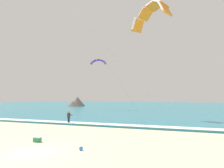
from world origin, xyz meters
TOP-DOWN VIEW (x-y plane):
  - ground_plane at (0.00, 0.00)m, footprint 200.00×200.00m
  - sea at (0.00, 72.40)m, footprint 200.00×120.00m
  - surf_foam at (0.00, 13.40)m, footprint 200.00×1.80m
  - surfboard at (-5.87, 13.15)m, footprint 0.82×1.47m
  - kitesurfer at (-5.87, 13.16)m, footprint 0.62×0.61m
  - kite_primary at (3.03, 21.55)m, footprint 12.46×11.65m
  - kite_distant at (-16.40, 44.11)m, footprint 4.28×2.19m
  - headland_left at (-31.34, 57.50)m, footprint 6.08×7.74m
  - cooler_box at (-2.00, 2.73)m, footprint 0.58×0.38m
  - beach_ball at (2.50, 1.58)m, footprint 0.27×0.27m

SIDE VIEW (x-z plane):
  - ground_plane at x=0.00m, z-range 0.00..0.00m
  - surfboard at x=-5.87m, z-range -0.02..0.07m
  - sea at x=0.00m, z-range 0.00..0.20m
  - beach_ball at x=2.50m, z-range 0.00..0.27m
  - cooler_box at x=-2.00m, z-range 0.00..0.40m
  - surf_foam at x=0.00m, z-range 0.20..0.24m
  - kitesurfer at x=-5.87m, z-range 0.10..1.79m
  - headland_left at x=-31.34m, z-range -0.20..3.30m
  - kite_distant at x=-16.40m, z-range 12.46..14.09m
  - kite_primary at x=3.03m, z-range 7.99..24.45m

